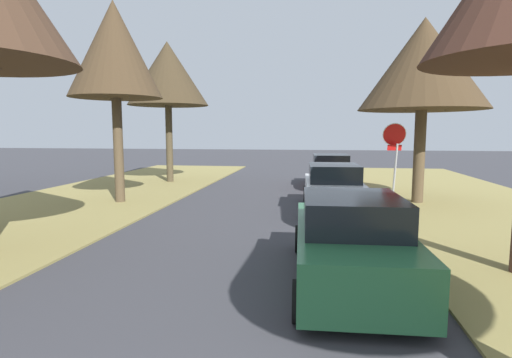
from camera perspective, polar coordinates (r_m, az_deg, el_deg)
The scene contains 7 objects.
stop_sign_far at distance 14.95m, azimuth 19.04°, elevation 4.42°, with size 0.81×0.74×2.90m.
street_tree_right_mid_b at distance 16.04m, azimuth 22.67°, elevation 14.71°, with size 4.51×4.51×6.62m.
street_tree_left_mid_b at distance 15.96m, azimuth -19.44°, elevation 16.80°, with size 3.32×3.32×7.25m.
street_tree_left_far at distance 21.64m, azimuth -12.43°, elevation 14.31°, with size 4.11×4.11×7.15m.
parked_sedan_green at distance 7.30m, azimuth 13.18°, elevation -8.72°, with size 2.08×4.46×1.57m.
parked_sedan_white at distance 13.77m, azimuth 10.88°, elevation -1.43°, with size 2.08×4.46×1.57m.
parked_sedan_red at distance 19.71m, azimuth 10.45°, elevation 1.01°, with size 2.08×4.46×1.57m.
Camera 1 is at (1.60, 0.12, 2.64)m, focal length 28.20 mm.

